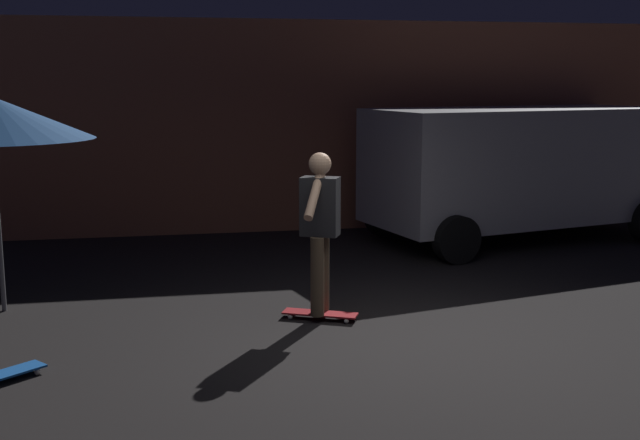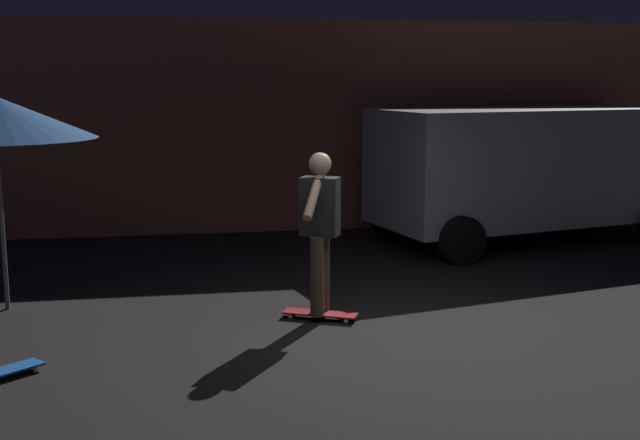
{
  "view_description": "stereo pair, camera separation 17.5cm",
  "coord_description": "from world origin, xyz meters",
  "views": [
    {
      "loc": [
        -2.05,
        -6.92,
        2.47
      ],
      "look_at": [
        -0.51,
        0.91,
        1.05
      ],
      "focal_mm": 44.67,
      "sensor_mm": 36.0,
      "label": 1
    },
    {
      "loc": [
        -1.88,
        -6.95,
        2.47
      ],
      "look_at": [
        -0.51,
        0.91,
        1.05
      ],
      "focal_mm": 44.67,
      "sensor_mm": 36.0,
      "label": 2
    }
  ],
  "objects": [
    {
      "name": "ground_plane",
      "position": [
        0.0,
        0.0,
        0.0
      ],
      "size": [
        28.0,
        28.0,
        0.0
      ],
      "primitive_type": "plane",
      "color": "black"
    },
    {
      "name": "low_building",
      "position": [
        1.08,
        7.56,
        1.7
      ],
      "size": [
        11.51,
        3.48,
        3.4
      ],
      "color": "#B76B4C",
      "rests_on": "ground_plane"
    },
    {
      "name": "parked_van",
      "position": [
        3.28,
        4.41,
        1.16
      ],
      "size": [
        4.91,
        3.08,
        2.03
      ],
      "color": "#B2B2B7",
      "rests_on": "ground_plane"
    },
    {
      "name": "skateboard_ridden",
      "position": [
        -0.51,
        0.91,
        0.06
      ],
      "size": [
        0.79,
        0.52,
        0.07
      ],
      "color": "#AD1E23",
      "rests_on": "ground_plane"
    },
    {
      "name": "skater",
      "position": [
        -0.51,
        0.91,
        1.04
      ],
      "size": [
        0.5,
        0.92,
        1.67
      ],
      "color": "brown",
      "rests_on": "skateboard_ridden"
    }
  ]
}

